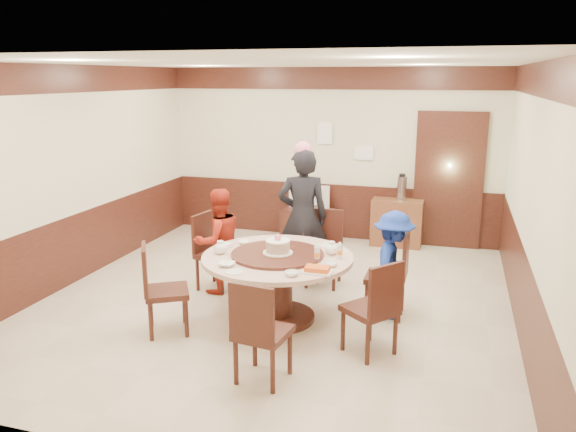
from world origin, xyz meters
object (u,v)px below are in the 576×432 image
(person_blue, at_px, (393,265))
(shrimp_platter, at_px, (317,270))
(person_red, at_px, (218,241))
(side_cabinet, at_px, (397,223))
(banquet_table, at_px, (278,274))
(tv_stand, at_px, (308,224))
(thermos, at_px, (402,188))
(television, at_px, (308,197))
(person_standing, at_px, (303,217))
(birthday_cake, at_px, (278,246))

(person_blue, height_order, shrimp_platter, person_blue)
(person_red, relative_size, side_cabinet, 1.66)
(banquet_table, height_order, person_blue, person_blue)
(tv_stand, bearing_deg, banquet_table, -80.98)
(person_red, xyz_separation_m, person_blue, (2.17, -0.14, -0.05))
(banquet_table, bearing_deg, thermos, 72.85)
(tv_stand, distance_m, television, 0.45)
(person_red, distance_m, shrimp_platter, 1.82)
(thermos, bearing_deg, banquet_table, -107.15)
(tv_stand, xyz_separation_m, side_cabinet, (1.47, 0.03, 0.12))
(person_blue, xyz_separation_m, tv_stand, (-1.72, 2.78, -0.36))
(person_standing, xyz_separation_m, television, (-0.46, 2.01, -0.19))
(side_cabinet, height_order, thermos, thermos)
(tv_stand, distance_m, side_cabinet, 1.48)
(person_blue, height_order, thermos, person_blue)
(person_blue, xyz_separation_m, birthday_cake, (-1.20, -0.46, 0.24))
(tv_stand, distance_m, thermos, 1.67)
(banquet_table, height_order, thermos, thermos)
(banquet_table, height_order, side_cabinet, banquet_table)
(person_blue, distance_m, television, 3.27)
(tv_stand, bearing_deg, birthday_cake, -80.90)
(birthday_cake, height_order, thermos, thermos)
(person_red, xyz_separation_m, thermos, (1.97, 2.67, 0.28))
(person_standing, height_order, birthday_cake, person_standing)
(birthday_cake, bearing_deg, person_standing, 92.56)
(banquet_table, height_order, tv_stand, banquet_table)
(person_red, distance_m, person_blue, 2.18)
(banquet_table, distance_m, thermos, 3.44)
(television, distance_m, side_cabinet, 1.51)
(birthday_cake, xyz_separation_m, side_cabinet, (0.95, 3.27, -0.48))
(side_cabinet, distance_m, thermos, 0.57)
(tv_stand, xyz_separation_m, television, (0.00, 0.00, 0.45))
(banquet_table, bearing_deg, television, 99.02)
(tv_stand, bearing_deg, person_standing, -77.03)
(person_standing, bearing_deg, television, -93.53)
(person_red, bearing_deg, birthday_cake, 98.15)
(banquet_table, relative_size, person_blue, 1.36)
(person_blue, distance_m, thermos, 2.84)
(person_blue, bearing_deg, thermos, 2.96)
(person_standing, height_order, side_cabinet, person_standing)
(person_red, relative_size, birthday_cake, 4.03)
(person_standing, distance_m, person_red, 1.13)
(birthday_cake, relative_size, shrimp_platter, 1.10)
(birthday_cake, bearing_deg, thermos, 72.94)
(person_red, xyz_separation_m, side_cabinet, (1.92, 2.67, -0.29))
(person_standing, bearing_deg, shrimp_platter, 93.71)
(person_blue, height_order, birthday_cake, person_blue)
(television, bearing_deg, tv_stand, -0.00)
(person_standing, distance_m, television, 2.08)
(person_standing, height_order, person_red, person_standing)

